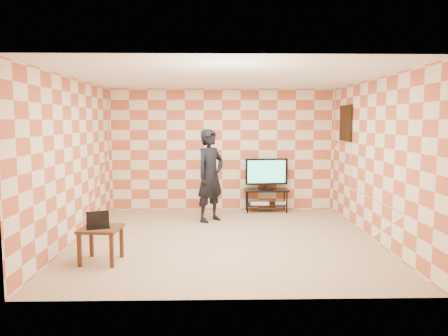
{
  "coord_description": "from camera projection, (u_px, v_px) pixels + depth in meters",
  "views": [
    {
      "loc": [
        -0.17,
        -7.2,
        1.99
      ],
      "look_at": [
        0.0,
        0.6,
        1.15
      ],
      "focal_mm": 35.0,
      "sensor_mm": 36.0,
      "label": 1
    }
  ],
  "objects": [
    {
      "name": "wall_left",
      "position": [
        73.0,
        160.0,
        7.17
      ],
      "size": [
        0.02,
        5.0,
        2.7
      ],
      "primitive_type": "cube",
      "color": "beige",
      "rests_on": "ground"
    },
    {
      "name": "tv",
      "position": [
        267.0,
        172.0,
        9.54
      ],
      "size": [
        0.93,
        0.2,
        0.68
      ],
      "color": "black",
      "rests_on": "tv_stand"
    },
    {
      "name": "dvd_player",
      "position": [
        260.0,
        203.0,
        9.58
      ],
      "size": [
        0.42,
        0.31,
        0.07
      ],
      "primitive_type": "cube",
      "rotation": [
        0.0,
        0.0,
        -0.07
      ],
      "color": "silver",
      "rests_on": "tv_stand"
    },
    {
      "name": "wall_right",
      "position": [
        374.0,
        160.0,
        7.28
      ],
      "size": [
        0.02,
        5.0,
        2.7
      ],
      "primitive_type": "cube",
      "color": "beige",
      "rests_on": "ground"
    },
    {
      "name": "person",
      "position": [
        210.0,
        175.0,
        8.64
      ],
      "size": [
        0.78,
        0.79,
        1.84
      ],
      "primitive_type": "imported",
      "rotation": [
        0.0,
        0.0,
        0.81
      ],
      "color": "black",
      "rests_on": "floor"
    },
    {
      "name": "side_table",
      "position": [
        101.0,
        233.0,
        6.16
      ],
      "size": [
        0.58,
        0.58,
        0.5
      ],
      "color": "#381E12",
      "rests_on": "floor"
    },
    {
      "name": "floor",
      "position": [
        225.0,
        239.0,
        7.37
      ],
      "size": [
        5.0,
        5.0,
        0.0
      ],
      "primitive_type": "plane",
      "color": "tan",
      "rests_on": "ground"
    },
    {
      "name": "wall_front",
      "position": [
        230.0,
        180.0,
        4.74
      ],
      "size": [
        5.0,
        0.02,
        2.7
      ],
      "primitive_type": "cube",
      "color": "beige",
      "rests_on": "ground"
    },
    {
      "name": "game_console",
      "position": [
        281.0,
        203.0,
        9.63
      ],
      "size": [
        0.25,
        0.2,
        0.05
      ],
      "primitive_type": "cube",
      "rotation": [
        0.0,
        0.0,
        -0.22
      ],
      "color": "silver",
      "rests_on": "tv_stand"
    },
    {
      "name": "laptop",
      "position": [
        98.0,
        223.0,
        6.17
      ],
      "size": [
        0.38,
        0.34,
        0.21
      ],
      "color": "black",
      "rests_on": "side_table"
    },
    {
      "name": "wall_back",
      "position": [
        222.0,
        150.0,
        9.71
      ],
      "size": [
        5.0,
        0.02,
        2.7
      ],
      "primitive_type": "cube",
      "color": "beige",
      "rests_on": "ground"
    },
    {
      "name": "wall_art",
      "position": [
        346.0,
        123.0,
        8.76
      ],
      "size": [
        0.04,
        0.72,
        0.72
      ],
      "color": "black",
      "rests_on": "wall_right"
    },
    {
      "name": "tv_stand",
      "position": [
        266.0,
        195.0,
        9.6
      ],
      "size": [
        0.97,
        0.44,
        0.5
      ],
      "color": "black",
      "rests_on": "floor"
    },
    {
      "name": "ceiling",
      "position": [
        225.0,
        77.0,
        7.08
      ],
      "size": [
        5.0,
        5.0,
        0.02
      ],
      "primitive_type": "cube",
      "color": "white",
      "rests_on": "wall_back"
    }
  ]
}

